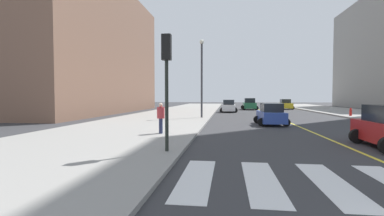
{
  "coord_description": "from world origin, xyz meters",
  "views": [
    {
      "loc": [
        -5.43,
        -3.58,
        2.3
      ],
      "look_at": [
        -8.89,
        22.79,
        1.19
      ],
      "focal_mm": 25.5,
      "sensor_mm": 36.0,
      "label": 1
    }
  ],
  "objects": [
    {
      "name": "fire_hydrant",
      "position": [
        8.25,
        28.94,
        0.58
      ],
      "size": [
        0.26,
        0.26,
        0.89
      ],
      "color": "red",
      "rests_on": "sidewalk_kerb_east"
    },
    {
      "name": "low_rise_brick_west",
      "position": [
        -28.01,
        33.83,
        9.02
      ],
      "size": [
        16.0,
        32.0,
        18.05
      ],
      "primitive_type": "cube",
      "color": "brown",
      "rests_on": "ground"
    },
    {
      "name": "car_white_fifth",
      "position": [
        -5.27,
        37.01,
        0.86
      ],
      "size": [
        2.59,
        4.13,
        1.84
      ],
      "rotation": [
        0.0,
        0.0,
        -0.01
      ],
      "color": "silver",
      "rests_on": "ground"
    },
    {
      "name": "car_green_third",
      "position": [
        -1.62,
        45.36,
        0.95
      ],
      "size": [
        2.87,
        4.57,
        2.03
      ],
      "rotation": [
        0.0,
        0.0,
        0.01
      ],
      "color": "#236B42",
      "rests_on": "ground"
    },
    {
      "name": "pedestrian_walking_west",
      "position": [
        -9.3,
        11.92,
        1.13
      ],
      "size": [
        0.44,
        0.44,
        1.78
      ],
      "rotation": [
        0.0,
        0.0,
        1.72
      ],
      "color": "#232847",
      "rests_on": "sidewalk_kerb_west"
    },
    {
      "name": "traffic_light_far_corner",
      "position": [
        -7.8,
        6.9,
        3.37
      ],
      "size": [
        0.36,
        0.41,
        4.57
      ],
      "color": "black",
      "rests_on": "sidewalk_kerb_west"
    },
    {
      "name": "lane_divider_paint",
      "position": [
        0.0,
        40.0,
        0.01
      ],
      "size": [
        0.16,
        80.0,
        0.01
      ],
      "primitive_type": "cube",
      "color": "yellow",
      "rests_on": "ground"
    },
    {
      "name": "street_lamp",
      "position": [
        -8.09,
        24.39,
        4.82
      ],
      "size": [
        0.44,
        0.44,
        7.98
      ],
      "color": "#38383D",
      "rests_on": "sidewalk_kerb_west"
    },
    {
      "name": "car_yellow_fourth",
      "position": [
        5.04,
        47.87,
        0.86
      ],
      "size": [
        2.58,
        4.13,
        1.84
      ],
      "rotation": [
        0.0,
        0.0,
        3.14
      ],
      "color": "gold",
      "rests_on": "ground"
    },
    {
      "name": "car_blue_nearest",
      "position": [
        -1.93,
        19.16,
        0.83
      ],
      "size": [
        2.57,
        4.02,
        1.77
      ],
      "rotation": [
        0.0,
        0.0,
        0.04
      ],
      "color": "#2D479E",
      "rests_on": "ground"
    },
    {
      "name": "sidewalk_kerb_west",
      "position": [
        -12.2,
        20.0,
        0.07
      ],
      "size": [
        10.0,
        120.0,
        0.15
      ],
      "primitive_type": "cube",
      "color": "gray",
      "rests_on": "ground"
    }
  ]
}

